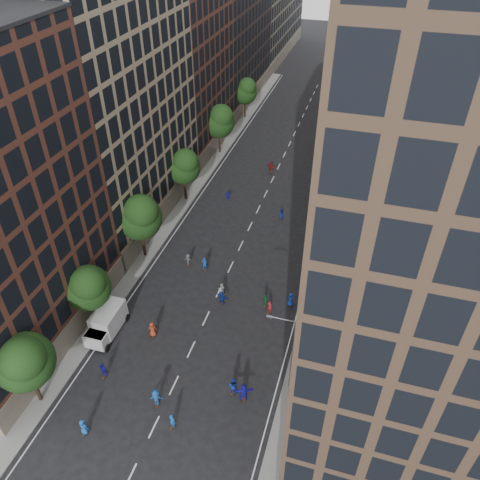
{
  "coord_description": "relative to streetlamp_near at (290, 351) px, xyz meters",
  "views": [
    {
      "loc": [
        13.76,
        -14.99,
        38.31
      ],
      "look_at": [
        0.29,
        30.15,
        2.0
      ],
      "focal_mm": 35.0,
      "sensor_mm": 36.0,
      "label": 1
    }
  ],
  "objects": [
    {
      "name": "skater_4",
      "position": [
        -17.2,
        -3.95,
        -4.28
      ],
      "size": [
        1.11,
        0.67,
        1.77
      ],
      "primitive_type": "imported",
      "rotation": [
        0.0,
        0.0,
        2.9
      ],
      "color": "#19139B",
      "rests_on": "ground"
    },
    {
      "name": "skater_11",
      "position": [
        -9.41,
        8.73,
        -4.34
      ],
      "size": [
        1.61,
        0.87,
        1.66
      ],
      "primitive_type": "imported",
      "rotation": [
        0.0,
        0.0,
        2.88
      ],
      "color": "navy",
      "rests_on": "ground"
    },
    {
      "name": "skater_5",
      "position": [
        -3.57,
        -2.49,
        -4.2
      ],
      "size": [
        1.87,
        1.22,
        1.93
      ],
      "primitive_type": "imported",
      "rotation": [
        0.0,
        0.0,
        3.54
      ],
      "color": "#1D16B9",
      "rests_on": "ground"
    },
    {
      "name": "tree_left_3",
      "position": [
        -21.38,
        27.85,
        0.65
      ],
      "size": [
        5.0,
        5.0,
        8.58
      ],
      "color": "black",
      "rests_on": "ground"
    },
    {
      "name": "skater_10",
      "position": [
        -4.56,
        9.69,
        -4.32
      ],
      "size": [
        1.06,
        0.64,
        1.69
      ],
      "primitive_type": "imported",
      "rotation": [
        0.0,
        0.0,
        2.89
      ],
      "color": "#1A582E",
      "rests_on": "ground"
    },
    {
      "name": "tree_right_a",
      "position": [
        1.02,
        35.85,
        0.46
      ],
      "size": [
        5.0,
        5.0,
        8.39
      ],
      "color": "black",
      "rests_on": "ground"
    },
    {
      "name": "bldg_right_b",
      "position": [
        8.63,
        32.0,
        11.33
      ],
      "size": [
        14.0,
        28.0,
        33.0
      ],
      "primitive_type": "cube",
      "color": "#625B51",
      "rests_on": "ground"
    },
    {
      "name": "sidewalk_left",
      "position": [
        -22.37,
        35.5,
        -5.09
      ],
      "size": [
        4.0,
        105.0,
        0.15
      ],
      "primitive_type": "cube",
      "color": "slate",
      "rests_on": "ground"
    },
    {
      "name": "ground",
      "position": [
        -10.37,
        28.0,
        -5.17
      ],
      "size": [
        240.0,
        240.0,
        0.0
      ],
      "primitive_type": "plane",
      "color": "black",
      "rests_on": "ground"
    },
    {
      "name": "bldg_left_d",
      "position": [
        -29.37,
        70.0,
        10.83
      ],
      "size": [
        14.0,
        28.0,
        32.0
      ],
      "primitive_type": "cube",
      "color": "#2C211D",
      "rests_on": "ground"
    },
    {
      "name": "tree_left_0",
      "position": [
        -21.38,
        -8.15,
        0.79
      ],
      "size": [
        5.2,
        5.2,
        8.83
      ],
      "color": "black",
      "rests_on": "ground"
    },
    {
      "name": "bldg_right_a",
      "position": [
        8.63,
        3.0,
        12.83
      ],
      "size": [
        14.0,
        30.0,
        36.0
      ],
      "primitive_type": "cube",
      "color": "#443224",
      "rests_on": "ground"
    },
    {
      "name": "skater_3",
      "position": [
        -11.05,
        -5.3,
        -4.23
      ],
      "size": [
        1.37,
        1.03,
        1.88
      ],
      "primitive_type": "imported",
      "rotation": [
        0.0,
        0.0,
        3.44
      ],
      "color": "#11438F",
      "rests_on": "ground"
    },
    {
      "name": "bldg_left_c",
      "position": [
        -29.37,
        46.0,
        8.83
      ],
      "size": [
        14.0,
        20.0,
        28.0
      ],
      "primitive_type": "cube",
      "color": "#4E281E",
      "rests_on": "ground"
    },
    {
      "name": "skater_14",
      "position": [
        -6.63,
        27.0,
        -4.33
      ],
      "size": [
        0.9,
        0.75,
        1.68
      ],
      "primitive_type": "imported",
      "rotation": [
        0.0,
        0.0,
        3.3
      ],
      "color": "#122796",
      "rests_on": "ground"
    },
    {
      "name": "skater_16",
      "position": [
        -15.37,
        29.51,
        -4.39
      ],
      "size": [
        0.91,
        0.38,
        1.55
      ],
      "primitive_type": "imported",
      "rotation": [
        0.0,
        0.0,
        3.15
      ],
      "color": "#1C17BC",
      "rests_on": "ground"
    },
    {
      "name": "skater_0",
      "position": [
        -15.88,
        -9.71,
        -4.29
      ],
      "size": [
        0.89,
        0.61,
        1.76
      ],
      "primitive_type": "imported",
      "rotation": [
        0.0,
        0.0,
        3.08
      ],
      "color": "#1550AD",
      "rests_on": "ground"
    },
    {
      "name": "skater_8",
      "position": [
        -9.87,
        9.98,
        -4.33
      ],
      "size": [
        0.93,
        0.79,
        1.67
      ],
      "primitive_type": "imported",
      "rotation": [
        0.0,
        0.0,
        3.35
      ],
      "color": "silver",
      "rests_on": "ground"
    },
    {
      "name": "skater_2",
      "position": [
        -4.71,
        -2.07,
        -4.21
      ],
      "size": [
        0.98,
        0.79,
        1.92
      ],
      "primitive_type": "imported",
      "rotation": [
        0.0,
        0.0,
        3.08
      ],
      "color": "navy",
      "rests_on": "ground"
    },
    {
      "name": "skater_15",
      "position": [
        -2.59,
        28.51,
        -4.25
      ],
      "size": [
        1.29,
        0.88,
        1.83
      ],
      "primitive_type": "imported",
      "rotation": [
        0.0,
        0.0,
        3.32
      ],
      "color": "#13279C",
      "rests_on": "ground"
    },
    {
      "name": "cargo_van",
      "position": [
        -19.67,
        1.13,
        -3.66
      ],
      "size": [
        2.56,
        5.4,
        2.86
      ],
      "rotation": [
        0.0,
        0.0,
        0.01
      ],
      "color": "silver",
      "rests_on": "ground"
    },
    {
      "name": "bldg_right_c",
      "position": [
        8.63,
        59.0,
        12.33
      ],
      "size": [
        14.0,
        26.0,
        35.0
      ],
      "primitive_type": "cube",
      "color": "#907C5E",
      "rests_on": "ground"
    },
    {
      "name": "skater_13",
      "position": [
        -13.25,
        13.59,
        -4.23
      ],
      "size": [
        0.79,
        0.64,
        1.88
      ],
      "primitive_type": "imported",
      "rotation": [
        0.0,
        0.0,
        3.46
      ],
      "color": "#1343A1",
      "rests_on": "ground"
    },
    {
      "name": "skater_12",
      "position": [
        -1.87,
        10.56,
        -4.28
      ],
      "size": [
        0.91,
        0.63,
        1.77
      ],
      "primitive_type": "imported",
      "rotation": [
        0.0,
        0.0,
        3.06
      ],
      "color": "#173CBE",
      "rests_on": "ground"
    },
    {
      "name": "sidewalk_right",
      "position": [
        1.63,
        35.5,
        -5.09
      ],
      "size": [
        4.0,
        105.0,
        0.15
      ],
      "primitive_type": "cube",
      "color": "slate",
      "rests_on": "ground"
    },
    {
      "name": "streetlamp_far",
      "position": [
        0.0,
        33.0,
        0.0
      ],
      "size": [
        2.64,
        0.22,
        9.06
      ],
      "color": "#595B60",
      "rests_on": "ground"
    },
    {
      "name": "skater_9",
      "position": [
        -15.57,
        13.93,
        -4.4
      ],
      "size": [
        1.0,
        0.59,
        1.54
      ],
      "primitive_type": "imported",
      "rotation": [
        0.0,
        0.0,
        3.13
      ],
      "color": "#47494D",
      "rests_on": "ground"
    },
    {
      "name": "skater_1",
      "position": [
        -8.78,
        -6.96,
        -4.33
      ],
      "size": [
        0.68,
        0.52,
        1.68
      ],
      "primitive_type": "imported",
      "rotation": [
        0.0,
        0.0,
        2.93
      ],
      "color": "#144EA4",
      "rests_on": "ground"
    },
    {
      "name": "streetlamp_near",
      "position": [
        0.0,
        0.0,
        0.0
      ],
      "size": [
        2.64,
        0.22,
        9.06
      ],
      "color": "#595B60",
      "rests_on": "ground"
    },
    {
      "name": "bldg_right_d",
      "position": [
        8.63,
        92.0,
        9.83
      ],
      "size": [
        14.0,
        40.0,
        30.0
      ],
      "primitive_type": "cube",
      "color": "#443224",
      "rests_on": "ground"
    },
    {
      "name": "bldg_left_b",
      "position": [
        -29.37,
        23.0,
        11.83
      ],
      "size": [
        14.0,
        26.0,
        34.0
      ],
      "primitive_type": "cube",
      "color": "#907C5E",
      "rests_on": "ground"
    },
    {
      "name": "tree_right_b",
      "position": [
        1.02,
        55.85,
        0.79
      ],
      "size": [
        5.2,
        5.2,
        8.83
      ],
      "color": "black",
      "rests_on": "ground"
    },
    {
      "name": "bldg_left_e",
      "position": [
        -29.37,
        104.0,
        7.83
      ],
      "size": [
        14.0,
        40.0,
        26.0
      ],
      "primitive_type": "cube",
      "color": "#625B51",
      "rests_on": "ground"
    },
    {
      "name": "skater_6",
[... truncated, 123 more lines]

